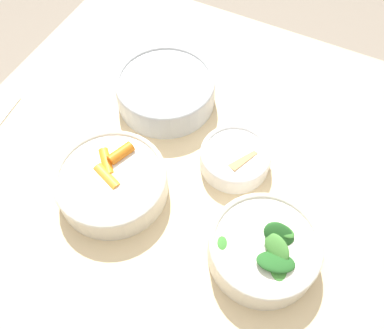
% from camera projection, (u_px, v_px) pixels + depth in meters
% --- Properties ---
extents(ground_plane, '(10.00, 10.00, 0.00)m').
position_uv_depth(ground_plane, '(175.00, 303.00, 1.38)').
color(ground_plane, gray).
extents(dining_table, '(1.03, 0.87, 0.73)m').
position_uv_depth(dining_table, '(165.00, 223.00, 0.87)').
color(dining_table, beige).
rests_on(dining_table, ground_plane).
extents(bowl_carrots, '(0.19, 0.19, 0.06)m').
position_uv_depth(bowl_carrots, '(112.00, 182.00, 0.75)').
color(bowl_carrots, silver).
rests_on(bowl_carrots, dining_table).
extents(bowl_greens, '(0.18, 0.18, 0.09)m').
position_uv_depth(bowl_greens, '(264.00, 249.00, 0.68)').
color(bowl_greens, silver).
rests_on(bowl_greens, dining_table).
extents(bowl_beans_hotdog, '(0.20, 0.20, 0.06)m').
position_uv_depth(bowl_beans_hotdog, '(166.00, 91.00, 0.86)').
color(bowl_beans_hotdog, silver).
rests_on(bowl_beans_hotdog, dining_table).
extents(bowl_cookies, '(0.13, 0.13, 0.04)m').
position_uv_depth(bowl_cookies, '(235.00, 157.00, 0.78)').
color(bowl_cookies, white).
rests_on(bowl_cookies, dining_table).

